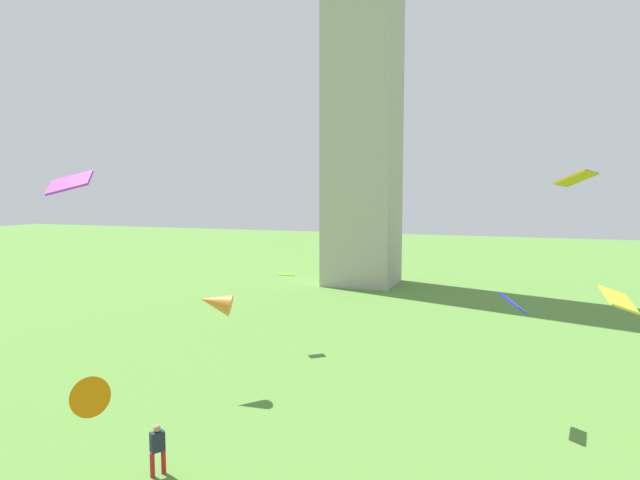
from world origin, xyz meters
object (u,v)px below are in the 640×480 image
at_px(kite_flying_0, 514,304).
at_px(kite_flying_7, 70,183).
at_px(kite_flying_5, 216,302).
at_px(kite_flying_3, 285,274).
at_px(kite_flying_4, 82,393).
at_px(kite_flying_1, 576,178).
at_px(person_0, 158,447).
at_px(kite_flying_2, 618,299).

bearing_deg(kite_flying_0, kite_flying_7, -35.90).
bearing_deg(kite_flying_5, kite_flying_3, 158.31).
bearing_deg(kite_flying_4, kite_flying_1, 167.45).
bearing_deg(person_0, kite_flying_2, 153.61).
distance_m(kite_flying_3, kite_flying_7, 16.38).
relative_size(kite_flying_0, kite_flying_3, 1.47).
bearing_deg(kite_flying_5, kite_flying_0, 76.42).
xyz_separation_m(person_0, kite_flying_3, (-1.93, 15.00, 3.52)).
bearing_deg(kite_flying_2, kite_flying_3, -120.08).
height_order(person_0, kite_flying_2, kite_flying_2).
height_order(person_0, kite_flying_5, kite_flying_5).
xyz_separation_m(kite_flying_0, kite_flying_2, (3.80, -0.01, 0.44)).
xyz_separation_m(kite_flying_4, kite_flying_7, (-1.97, 1.87, 6.19)).
bearing_deg(person_0, kite_flying_3, -140.10).
height_order(kite_flying_0, kite_flying_1, kite_flying_1).
bearing_deg(person_0, kite_flying_1, 167.42).
distance_m(kite_flying_5, kite_flying_7, 9.47).
bearing_deg(kite_flying_2, kite_flying_7, -71.89).
xyz_separation_m(person_0, kite_flying_5, (-2.04, 7.24, 3.33)).
bearing_deg(kite_flying_7, kite_flying_0, 11.37).
bearing_deg(kite_flying_1, kite_flying_3, -152.56).
xyz_separation_m(kite_flying_0, kite_flying_4, (-11.80, -11.25, -1.31)).
xyz_separation_m(kite_flying_0, kite_flying_5, (-13.02, -1.66, -0.55)).
relative_size(kite_flying_1, kite_flying_4, 0.92).
distance_m(kite_flying_3, kite_flying_4, 17.42).
bearing_deg(kite_flying_7, kite_flying_2, 5.20).
bearing_deg(person_0, kite_flying_4, 13.27).
xyz_separation_m(kite_flying_1, kite_flying_5, (-15.53, -6.18, -5.73)).
height_order(person_0, kite_flying_0, kite_flying_0).
distance_m(kite_flying_0, kite_flying_2, 3.82).
xyz_separation_m(kite_flying_4, kite_flying_5, (-1.22, 9.59, 0.76)).
bearing_deg(kite_flying_1, kite_flying_7, -106.19).
distance_m(kite_flying_0, kite_flying_5, 13.14).
xyz_separation_m(person_0, kite_flying_7, (-2.79, -0.49, 8.76)).
relative_size(kite_flying_3, kite_flying_5, 0.63).
bearing_deg(kite_flying_5, person_0, -5.08).
bearing_deg(kite_flying_1, person_0, -101.83).
relative_size(person_0, kite_flying_1, 0.90).
xyz_separation_m(kite_flying_2, kite_flying_5, (-16.82, -1.65, -0.99)).
xyz_separation_m(kite_flying_2, kite_flying_7, (-17.57, -9.38, 4.44)).
bearing_deg(kite_flying_0, kite_flying_1, 170.83).
height_order(kite_flying_0, kite_flying_4, kite_flying_0).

